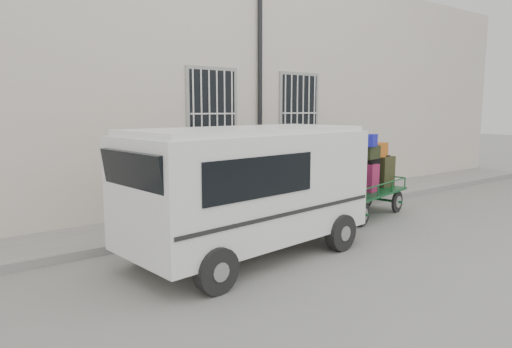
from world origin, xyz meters
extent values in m
plane|color=slate|center=(0.00, 0.00, 0.00)|extent=(80.00, 80.00, 0.00)
cube|color=beige|center=(0.00, 5.50, 3.00)|extent=(24.00, 5.00, 6.00)
cylinder|color=black|center=(0.95, 2.92, 2.80)|extent=(0.11, 0.11, 5.60)
cube|color=black|center=(-0.40, 2.98, 2.25)|extent=(1.20, 0.08, 2.20)
cube|color=gray|center=(-0.40, 2.96, 1.09)|extent=(1.45, 0.22, 0.12)
cube|color=black|center=(2.30, 2.98, 2.25)|extent=(1.20, 0.08, 2.20)
cube|color=gray|center=(2.30, 2.96, 1.09)|extent=(1.45, 0.22, 0.12)
cube|color=slate|center=(0.00, 2.20, 0.07)|extent=(24.00, 1.70, 0.15)
cylinder|color=black|center=(1.47, 0.01, 0.26)|extent=(0.52, 0.18, 0.52)
cylinder|color=gray|center=(1.47, 0.01, 0.26)|extent=(0.30, 0.15, 0.28)
cylinder|color=black|center=(1.29, 0.78, 0.26)|extent=(0.52, 0.18, 0.52)
cylinder|color=gray|center=(1.29, 0.78, 0.26)|extent=(0.30, 0.15, 0.28)
cylinder|color=black|center=(3.19, 0.40, 0.26)|extent=(0.52, 0.18, 0.52)
cylinder|color=gray|center=(3.19, 0.40, 0.26)|extent=(0.30, 0.15, 0.28)
cylinder|color=black|center=(3.01, 1.17, 0.26)|extent=(0.52, 0.18, 0.52)
cylinder|color=gray|center=(3.01, 1.17, 0.26)|extent=(0.30, 0.15, 0.28)
cube|color=#114C25|center=(2.24, 0.59, 0.57)|extent=(2.45, 1.52, 0.05)
cylinder|color=#114C25|center=(0.88, 0.28, 0.73)|extent=(0.30, 0.11, 0.58)
cube|color=#101C30|center=(1.39, 0.37, 1.00)|extent=(0.56, 0.37, 0.81)
cube|color=black|center=(1.39, 0.37, 1.42)|extent=(0.23, 0.18, 0.03)
cube|color=#0C2B27|center=(1.78, 0.60, 0.99)|extent=(0.48, 0.40, 0.79)
cube|color=black|center=(1.78, 0.60, 1.40)|extent=(0.19, 0.17, 0.03)
cube|color=#8A1956|center=(2.27, 0.48, 0.91)|extent=(0.41, 0.33, 0.63)
cube|color=black|center=(2.27, 0.48, 1.24)|extent=(0.17, 0.16, 0.03)
cube|color=black|center=(2.65, 0.79, 0.96)|extent=(0.38, 0.24, 0.73)
cube|color=black|center=(2.65, 0.79, 1.35)|extent=(0.18, 0.15, 0.03)
cube|color=#2D2C16|center=(3.14, 0.74, 0.96)|extent=(0.50, 0.29, 0.73)
cube|color=black|center=(3.14, 0.74, 1.34)|extent=(0.21, 0.16, 0.03)
cube|color=#5D1218|center=(1.40, 0.44, 1.58)|extent=(0.54, 0.49, 0.34)
cube|color=black|center=(2.38, 0.63, 1.48)|extent=(0.62, 0.43, 0.30)
cube|color=#9C441C|center=(2.89, 0.82, 1.50)|extent=(0.52, 0.38, 0.34)
cube|color=#1817A0|center=(2.26, 0.57, 1.77)|extent=(0.53, 0.47, 0.27)
cube|color=white|center=(-1.61, -0.13, 1.22)|extent=(4.38, 2.28, 1.72)
cube|color=white|center=(-1.61, -0.13, 2.12)|extent=(4.17, 2.12, 0.10)
cube|color=black|center=(-3.68, -0.37, 1.56)|extent=(0.35, 1.58, 0.72)
cube|color=black|center=(-2.08, -1.11, 1.51)|extent=(2.09, 0.28, 0.59)
cube|color=black|center=(0.48, 0.11, 1.51)|extent=(0.19, 1.33, 0.53)
cube|color=black|center=(0.47, 0.10, 0.41)|extent=(0.30, 1.77, 0.21)
cube|color=white|center=(0.51, 0.11, 0.63)|extent=(0.07, 0.40, 0.11)
cylinder|color=black|center=(-2.89, -1.16, 0.32)|extent=(0.67, 0.28, 0.65)
cylinder|color=black|center=(-3.09, 0.58, 0.32)|extent=(0.67, 0.28, 0.65)
cylinder|color=black|center=(-0.14, -0.85, 0.32)|extent=(0.67, 0.28, 0.65)
cylinder|color=black|center=(-0.34, 0.90, 0.32)|extent=(0.67, 0.28, 0.65)
camera|label=1|loc=(-5.97, -6.18, 2.47)|focal=32.00mm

